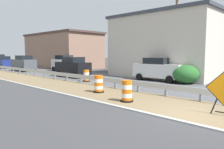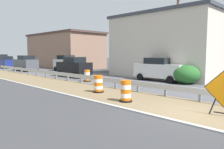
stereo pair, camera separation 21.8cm
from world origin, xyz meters
name	(u,v)px [view 1 (the left image)]	position (x,y,z in m)	size (l,w,h in m)	color
ground_plane	(194,114)	(0.00, 0.00, 0.00)	(160.00, 160.00, 0.00)	#3D3D3F
median_dirt_strip	(202,111)	(0.80, 0.00, 0.00)	(4.00, 120.00, 0.01)	#7F6B4C
curb_near_edge	(179,121)	(-1.30, 0.00, 0.00)	(0.20, 120.00, 0.11)	#ADADA8
guardrail_median	(200,92)	(2.56, 0.82, 0.52)	(0.18, 59.14, 0.71)	#ADB2B7
traffic_barrel_nearest	(127,92)	(-0.13, 3.54, 0.51)	(0.67, 0.67, 1.12)	orange
traffic_barrel_close	(99,85)	(0.66, 6.59, 0.50)	(0.70, 0.70, 1.10)	orange
traffic_barrel_mid	(86,76)	(3.52, 11.33, 0.46)	(0.63, 0.63, 1.03)	orange
car_lead_near_lane	(3,62)	(4.73, 34.87, 1.00)	(2.06, 4.58, 2.01)	navy
car_trailing_near_lane	(159,69)	(8.53, 7.05, 1.05)	(2.21, 4.70, 2.10)	silver
car_lead_far_lane	(24,63)	(4.54, 26.41, 1.10)	(2.12, 4.20, 2.20)	#4C5156
car_trailing_far_lane	(73,67)	(4.88, 15.26, 1.06)	(2.02, 4.15, 2.12)	black
car_distant_a	(65,63)	(8.29, 21.87, 1.11)	(2.16, 4.25, 2.23)	silver
roadside_shop_near	(168,46)	(12.46, 8.47, 3.31)	(7.67, 11.33, 6.60)	beige
roadside_shop_far	(62,51)	(12.77, 29.26, 2.96)	(7.38, 14.74, 5.90)	#93705B
utility_pole_near	(176,32)	(10.14, 6.28, 4.50)	(0.24, 1.80, 8.68)	brown
bush_roadside	(186,74)	(8.37, 4.38, 0.78)	(2.18, 2.18, 1.56)	#286028
tree_roadside	(65,39)	(12.28, 27.52, 4.83)	(3.68, 3.68, 6.52)	brown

